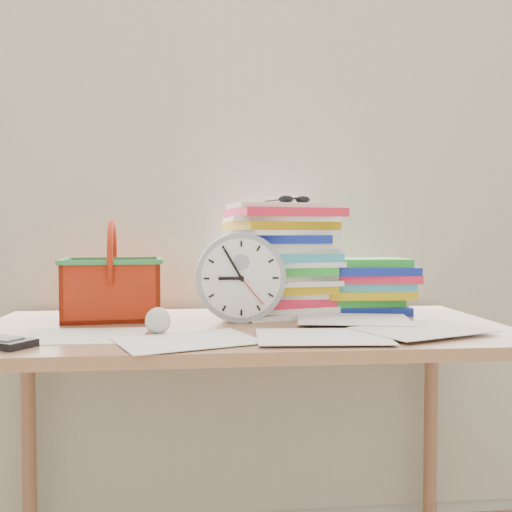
{
  "coord_description": "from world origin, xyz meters",
  "views": [
    {
      "loc": [
        -0.12,
        0.09,
        1.0
      ],
      "look_at": [
        0.03,
        1.6,
        0.94
      ],
      "focal_mm": 40.0,
      "sensor_mm": 36.0,
      "label": 1
    }
  ],
  "objects": [
    {
      "name": "desk",
      "position": [
        0.0,
        1.6,
        0.68
      ],
      "size": [
        1.4,
        0.7,
        0.75
      ],
      "color": "#916244",
      "rests_on": "ground"
    },
    {
      "name": "sunglasses",
      "position": [
        0.16,
        1.78,
        1.1
      ],
      "size": [
        0.14,
        0.13,
        0.03
      ],
      "primitive_type": null,
      "rotation": [
        0.0,
        0.0,
        0.35
      ],
      "color": "black",
      "rests_on": "paper_stack"
    },
    {
      "name": "scattered_papers",
      "position": [
        0.0,
        1.6,
        0.76
      ],
      "size": [
        1.26,
        0.42,
        0.02
      ],
      "primitive_type": null,
      "color": "white",
      "rests_on": "desk"
    },
    {
      "name": "curtain",
      "position": [
        0.0,
        1.98,
        1.3
      ],
      "size": [
        2.4,
        0.01,
        2.5
      ],
      "primitive_type": "cube",
      "color": "beige",
      "rests_on": "room_shell"
    },
    {
      "name": "book_stack",
      "position": [
        0.41,
        1.81,
        0.83
      ],
      "size": [
        0.29,
        0.22,
        0.17
      ],
      "primitive_type": null,
      "rotation": [
        0.0,
        0.0,
        -0.03
      ],
      "color": "white",
      "rests_on": "desk"
    },
    {
      "name": "paper_stack",
      "position": [
        0.12,
        1.81,
        0.92
      ],
      "size": [
        0.38,
        0.34,
        0.34
      ],
      "primitive_type": null,
      "rotation": [
        0.0,
        0.0,
        0.2
      ],
      "color": "white",
      "rests_on": "desk"
    },
    {
      "name": "basket",
      "position": [
        -0.37,
        1.76,
        0.89
      ],
      "size": [
        0.29,
        0.24,
        0.28
      ],
      "primitive_type": null,
      "rotation": [
        0.0,
        0.0,
        0.09
      ],
      "color": "red",
      "rests_on": "desk"
    },
    {
      "name": "clock",
      "position": [
        -0.01,
        1.66,
        0.87
      ],
      "size": [
        0.25,
        0.05,
        0.25
      ],
      "primitive_type": "cylinder",
      "rotation": [
        1.57,
        0.0,
        0.0
      ],
      "color": "#9298A2",
      "rests_on": "desk"
    },
    {
      "name": "crumpled_ball",
      "position": [
        -0.22,
        1.49,
        0.78
      ],
      "size": [
        0.07,
        0.07,
        0.07
      ],
      "primitive_type": "sphere",
      "color": "silver",
      "rests_on": "desk"
    }
  ]
}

